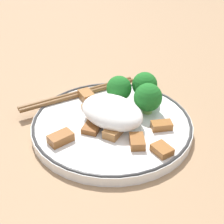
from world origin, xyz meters
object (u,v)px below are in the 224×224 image
object	(u,v)px
broccoli_back_left	(148,98)
chopsticks	(79,94)
broccoli_back_right	(119,89)
plate	(112,125)
broccoli_back_center	(143,85)

from	to	relation	value
broccoli_back_left	chopsticks	bearing A→B (deg)	15.57
broccoli_back_left	chopsticks	world-z (taller)	broccoli_back_left
broccoli_back_left	chopsticks	distance (m)	0.13
broccoli_back_left	broccoli_back_right	xyz separation A→B (m)	(0.05, 0.01, -0.00)
plate	broccoli_back_right	xyz separation A→B (m)	(0.03, -0.05, 0.03)
broccoli_back_left	plate	bearing A→B (deg)	67.07
broccoli_back_right	broccoli_back_center	bearing A→B (deg)	-126.95
plate	broccoli_back_right	bearing A→B (deg)	-61.17
broccoli_back_center	broccoli_back_right	size ratio (longest dim) A/B	1.07
plate	broccoli_back_center	distance (m)	0.09
broccoli_back_right	chopsticks	distance (m)	0.08
broccoli_back_left	chopsticks	xyz separation A→B (m)	(0.12, 0.03, -0.02)
plate	broccoli_back_center	size ratio (longest dim) A/B	4.80
plate	broccoli_back_left	world-z (taller)	broccoli_back_left
broccoli_back_left	broccoli_back_center	bearing A→B (deg)	-40.83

